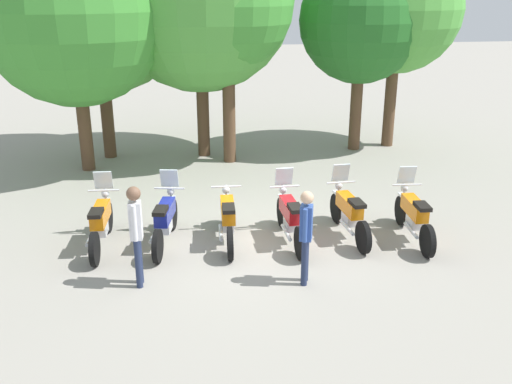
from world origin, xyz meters
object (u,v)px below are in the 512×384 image
Objects in this scene: motorcycle_2 at (228,218)px; tree_5 at (398,9)px; person_1 at (136,228)px; motorcycle_4 at (349,212)px; person_0 at (306,230)px; motorcycle_1 at (165,219)px; tree_4 at (361,21)px; tree_3 at (228,6)px; motorcycle_3 at (290,217)px; motorcycle_0 at (101,222)px; tree_0 at (72,10)px; motorcycle_5 at (414,215)px.

motorcycle_2 is 0.36× the size of tree_5.
tree_5 is at bearing -129.73° from person_1.
person_0 is (-1.34, -1.80, 0.47)m from motorcycle_4.
motorcycle_1 is at bearing 84.53° from motorcycle_4.
tree_3 is at bearing -169.29° from tree_4.
tree_5 reaches higher than motorcycle_3.
motorcycle_3 is at bearing -91.09° from motorcycle_0.
motorcycle_5 is at bearing -39.09° from tree_0.
motorcycle_1 is 9.17m from tree_4.
tree_0 is at bearing 141.94° from person_0.
motorcycle_0 is at bearing -80.10° from tree_0.
person_0 reaches higher than motorcycle_5.
person_0 reaches higher than motorcycle_1.
motorcycle_3 is 0.36× the size of tree_5.
person_1 is at bearing -151.23° from motorcycle_0.
motorcycle_3 is at bearing 90.53° from motorcycle_4.
motorcycle_1 is 1.29× the size of person_0.
tree_0 is (-1.70, 6.88, 3.20)m from person_1.
tree_4 is at bearing 10.71° from tree_3.
motorcycle_3 is at bearing -83.88° from tree_3.
person_1 is at bearing 113.76° from motorcycle_3.
motorcycle_5 is at bearing -97.76° from tree_4.
motorcycle_4 is (1.24, 0.07, 0.00)m from motorcycle_3.
tree_5 is at bearing 80.87° from person_0.
motorcycle_0 is 6.46m from tree_0.
tree_5 is (5.83, 6.56, 3.70)m from motorcycle_2.
motorcycle_4 is at bearing -42.80° from tree_0.
tree_5 is at bearing 11.12° from tree_3.
motorcycle_5 is at bearing -97.97° from motorcycle_3.
tree_5 is (8.30, 6.41, 3.69)m from motorcycle_0.
motorcycle_0 is at bearing 170.53° from person_0.
person_0 is (3.61, -2.03, 0.47)m from motorcycle_0.
motorcycle_0 is 9.97m from tree_4.
tree_0 is at bearing -173.17° from tree_4.
motorcycle_1 is 3.12m from person_0.
tree_5 is at bearing -29.62° from motorcycle_4.
person_0 reaches higher than motorcycle_4.
tree_3 is (-3.09, 5.97, 3.83)m from motorcycle_5.
motorcycle_0 is 1.01× the size of motorcycle_1.
motorcycle_4 is 7.04m from tree_3.
motorcycle_4 is at bearing -157.55° from person_1.
tree_0 is (-3.38, 5.33, 3.76)m from motorcycle_2.
motorcycle_0 is 0.38× the size of tree_4.
motorcycle_2 is (1.23, -0.09, -0.01)m from motorcycle_1.
person_0 is 9.35m from tree_4.
person_1 is 7.77m from tree_0.
tree_3 is (-0.51, 7.42, 3.36)m from person_0.
person_1 is (-5.39, -1.11, 0.55)m from motorcycle_5.
tree_0 is 8.08m from tree_4.
motorcycle_0 is 3.72m from motorcycle_3.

